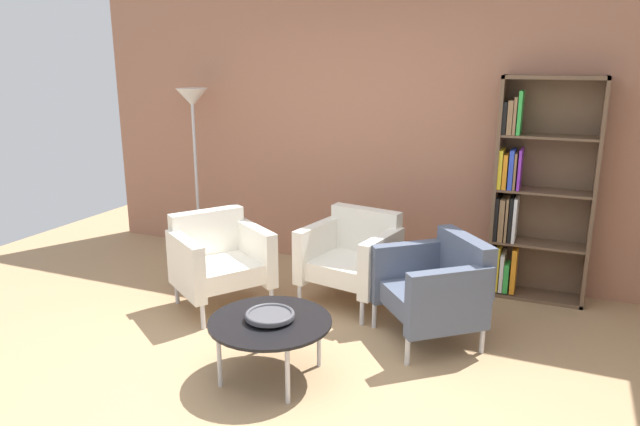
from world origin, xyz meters
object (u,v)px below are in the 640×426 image
at_px(bookshelf_tall, 532,195).
at_px(floor_lamp_torchiere, 193,117).
at_px(coffee_table_low, 270,324).
at_px(armchair_by_bookshelf, 353,256).
at_px(decorative_bowl, 270,315).
at_px(armchair_corner_red, 436,286).
at_px(armchair_near_window, 219,258).

xyz_separation_m(bookshelf_tall, floor_lamp_torchiere, (-3.31, -0.14, 0.54)).
xyz_separation_m(bookshelf_tall, coffee_table_low, (-1.41, -2.10, -0.54)).
xyz_separation_m(bookshelf_tall, armchair_by_bookshelf, (-1.34, -0.74, -0.49)).
relative_size(armchair_by_bookshelf, floor_lamp_torchiere, 0.47).
xyz_separation_m(coffee_table_low, decorative_bowl, (-0.00, 0.00, 0.06)).
bearing_deg(coffee_table_low, decorative_bowl, 126.87).
relative_size(coffee_table_low, floor_lamp_torchiere, 0.46).
distance_m(armchair_corner_red, armchair_by_bookshelf, 0.90).
bearing_deg(coffee_table_low, armchair_by_bookshelf, 87.12).
xyz_separation_m(armchair_corner_red, armchair_by_bookshelf, (-0.80, 0.41, 0.00)).
bearing_deg(armchair_by_bookshelf, armchair_corner_red, -16.77).
bearing_deg(armchair_corner_red, bookshelf_tall, 114.60).
bearing_deg(decorative_bowl, armchair_corner_red, 47.68).
xyz_separation_m(decorative_bowl, armchair_by_bookshelf, (0.07, 1.36, -0.02)).
xyz_separation_m(armchair_by_bookshelf, armchair_near_window, (-1.00, -0.51, 0.00)).
bearing_deg(coffee_table_low, bookshelf_tall, 56.10).
bearing_deg(bookshelf_tall, floor_lamp_torchiere, -177.59).
height_order(armchair_near_window, floor_lamp_torchiere, floor_lamp_torchiere).
relative_size(bookshelf_tall, floor_lamp_torchiere, 1.09).
bearing_deg(armchair_by_bookshelf, decorative_bowl, -82.41).
bearing_deg(floor_lamp_torchiere, armchair_corner_red, -20.09).
height_order(armchair_by_bookshelf, floor_lamp_torchiere, floor_lamp_torchiere).
xyz_separation_m(coffee_table_low, armchair_corner_red, (0.87, 0.95, 0.04)).
distance_m(coffee_table_low, armchair_by_bookshelf, 1.37).
bearing_deg(armchair_by_bookshelf, floor_lamp_torchiere, 173.50).
xyz_separation_m(decorative_bowl, floor_lamp_torchiere, (-1.89, 1.96, 1.01)).
height_order(bookshelf_tall, floor_lamp_torchiere, bookshelf_tall).
height_order(coffee_table_low, armchair_near_window, armchair_near_window).
height_order(armchair_by_bookshelf, armchair_near_window, same).
bearing_deg(decorative_bowl, armchair_near_window, 137.49).
distance_m(coffee_table_low, armchair_near_window, 1.27).
bearing_deg(bookshelf_tall, coffee_table_low, -123.90).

